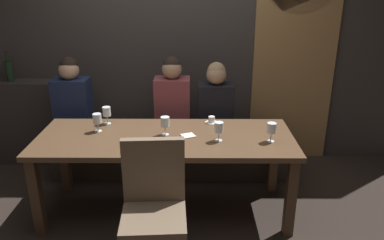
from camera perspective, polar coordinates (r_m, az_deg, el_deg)
The scene contains 18 objects.
ground at distance 3.60m, azimuth -3.77°, elevation -13.33°, with size 9.00×9.00×0.00m, color black.
back_wall_tiled at distance 4.23m, azimuth -3.11°, elevation 13.72°, with size 6.00×0.12×3.00m, color #383330.
arched_door at distance 4.32m, azimuth 15.43°, elevation 11.36°, with size 0.90×0.05×2.55m.
back_counter at distance 4.66m, azimuth -22.38°, elevation -0.18°, with size 1.10×0.28×0.95m, color #2F2B29.
dining_table at distance 3.28m, azimuth -4.04°, elevation -3.84°, with size 2.20×0.84×0.74m.
banquette_bench at distance 4.09m, azimuth -3.18°, elevation -5.17°, with size 2.50×0.44×0.45m.
chair_near_side at distance 2.70m, azimuth -5.79°, elevation -12.03°, with size 0.47×0.47×0.98m.
diner_redhead at distance 4.05m, azimuth -17.66°, elevation 2.93°, with size 0.36×0.24×0.83m.
diner_bearded at distance 3.88m, azimuth -2.99°, elevation 3.16°, with size 0.36×0.24×0.84m.
diner_far_end at distance 3.85m, azimuth 3.61°, elevation 2.65°, with size 0.36×0.24×0.79m.
wine_bottle_dark_red at distance 4.58m, azimuth -25.92°, elevation 6.77°, with size 0.08×0.08×0.33m.
wine_glass_far_left at distance 3.16m, azimuth 11.94°, elevation -1.32°, with size 0.08×0.08×0.16m.
wine_glass_end_right at distance 3.56m, azimuth -12.80°, elevation 1.15°, with size 0.08×0.08×0.16m.
wine_glass_far_right at distance 3.40m, azimuth -14.15°, elevation 0.16°, with size 0.08×0.08×0.16m.
wine_glass_near_left at distance 3.11m, azimuth 4.08°, elevation -1.23°, with size 0.08×0.08×0.16m.
wine_glass_center_back at distance 3.23m, azimuth -4.01°, elevation -0.33°, with size 0.08×0.08×0.16m.
espresso_cup at distance 3.52m, azimuth 2.98°, elevation -0.04°, with size 0.12×0.12×0.06m.
folded_napkin at distance 3.23m, azimuth -0.59°, elevation -2.40°, with size 0.11×0.10×0.01m, color silver.
Camera 1 is at (0.25, -2.97, 2.01)m, focal length 35.24 mm.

